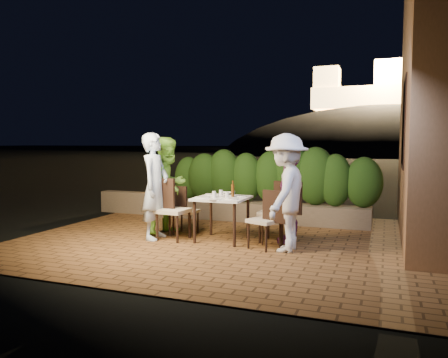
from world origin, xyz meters
The scene contains 31 objects.
ground centered at (0.00, 0.00, -0.02)m, with size 400.00×400.00×0.00m, color black.
terrace_floor centered at (0.00, 0.50, -0.07)m, with size 7.00×6.00×0.15m, color brown.
window_pane centered at (2.82, 1.50, 2.00)m, with size 0.08×1.00×1.40m, color black.
window_frame centered at (2.81, 1.50, 2.00)m, with size 0.06×1.15×1.55m, color black.
planter centered at (0.20, 2.30, 0.20)m, with size 4.20×0.55×0.40m, color brown.
hedge centered at (0.20, 2.30, 0.95)m, with size 4.00×0.70×1.10m, color #1D3C10, non-canonical shape.
parapet centered at (-2.80, 2.30, 0.25)m, with size 2.20×0.30×0.50m, color brown.
hill centered at (2.00, 60.00, -4.00)m, with size 52.00×40.00×22.00m, color black.
fortress centered at (2.00, 60.00, 10.50)m, with size 26.00×8.00×8.00m, color #FFCC7A, non-canonical shape.
dining_table centered at (-0.07, 0.28, 0.38)m, with size 0.85×0.85×0.75m, color white, non-canonical shape.
plate_nw centered at (-0.35, 0.10, 0.76)m, with size 0.24×0.24×0.01m, color white.
plate_sw centered at (-0.35, 0.54, 0.76)m, with size 0.24×0.24×0.01m, color white.
plate_ne centered at (0.18, 0.07, 0.76)m, with size 0.22×0.22×0.01m, color white.
plate_se centered at (0.22, 0.50, 0.76)m, with size 0.22×0.22×0.01m, color white.
plate_centre centered at (-0.11, 0.32, 0.76)m, with size 0.21×0.21×0.01m, color white.
plate_front centered at (-0.06, -0.06, 0.76)m, with size 0.22×0.22×0.01m, color white.
glass_nw centered at (-0.17, 0.17, 0.81)m, with size 0.06×0.06×0.11m, color silver.
glass_sw centered at (-0.14, 0.43, 0.80)m, with size 0.06×0.06×0.11m, color silver.
glass_ne centered at (0.07, 0.15, 0.80)m, with size 0.06×0.06×0.11m, color silver.
glass_se centered at (0.09, 0.41, 0.80)m, with size 0.06×0.06×0.10m, color silver.
beer_bottle centered at (0.10, 0.37, 0.89)m, with size 0.05×0.05×0.28m, color #512D0D, non-canonical shape.
bowl centered at (-0.12, 0.62, 0.77)m, with size 0.19×0.19×0.05m, color white.
chair_left_front centered at (-0.89, 0.08, 0.53)m, with size 0.49×0.49×1.06m, color black, non-canonical shape.
chair_left_back centered at (-0.88, 0.56, 0.44)m, with size 0.41×0.41×0.88m, color black, non-canonical shape.
chair_right_front centered at (0.76, 0.00, 0.47)m, with size 0.43×0.43×0.94m, color black, non-canonical shape.
chair_right_back centered at (0.81, 0.51, 0.52)m, with size 0.48×0.48×1.04m, color black, non-canonical shape.
diner_blue centered at (-1.21, 0.02, 0.92)m, with size 0.67×0.44×1.84m, color #C1DBF8.
diner_green centered at (-1.21, 0.54, 0.89)m, with size 0.86×0.67×1.77m, color #8CDB44.
diner_white centered at (1.10, -0.02, 0.91)m, with size 1.17×0.67×1.81m, color silver.
diner_purple centered at (1.05, 0.55, 0.75)m, with size 0.88×0.37×1.50m, color #6B2361.
parapet_lamp centered at (-2.64, 2.30, 0.57)m, with size 0.10×0.10×0.14m, color orange.
Camera 1 is at (2.54, -6.58, 1.67)m, focal length 35.00 mm.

